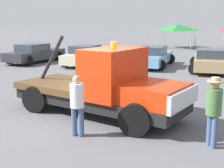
% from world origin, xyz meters
% --- Properties ---
extents(ground_plane, '(160.00, 160.00, 0.00)m').
position_xyz_m(ground_plane, '(0.00, 0.00, 0.00)').
color(ground_plane, slate).
extents(tow_truck, '(6.15, 3.27, 2.51)m').
position_xyz_m(tow_truck, '(0.35, -0.08, 0.94)').
color(tow_truck, black).
rests_on(tow_truck, ground).
extents(person_near_truck, '(0.38, 0.38, 1.72)m').
position_xyz_m(person_near_truck, '(3.66, -1.40, 1.02)').
color(person_near_truck, '#475B84').
rests_on(person_near_truck, ground).
extents(person_at_hood, '(0.37, 0.37, 1.65)m').
position_xyz_m(person_at_hood, '(0.30, -1.98, 0.95)').
color(person_at_hood, '#475B84').
rests_on(person_at_hood, ground).
extents(parked_car_charcoal, '(2.70, 4.99, 1.34)m').
position_xyz_m(parked_car_charcoal, '(-9.34, 9.78, 0.65)').
color(parked_car_charcoal, '#2D2D33').
rests_on(parked_car_charcoal, ground).
extents(parked_car_cream, '(2.57, 4.88, 1.34)m').
position_xyz_m(parked_car_cream, '(-5.33, 10.03, 0.65)').
color(parked_car_cream, beige).
rests_on(parked_car_cream, ground).
extents(parked_car_skyblue, '(2.58, 4.94, 1.34)m').
position_xyz_m(parked_car_skyblue, '(-1.00, 10.90, 0.65)').
color(parked_car_skyblue, '#669ED1').
rests_on(parked_car_skyblue, ground).
extents(parked_car_tan, '(2.78, 4.84, 1.34)m').
position_xyz_m(parked_car_tan, '(2.72, 10.38, 0.65)').
color(parked_car_tan, tan).
rests_on(parked_car_tan, ground).
extents(canopy_tent_green, '(3.51, 3.51, 2.55)m').
position_xyz_m(canopy_tent_green, '(-1.90, 25.19, 2.19)').
color(canopy_tent_green, '#9E9EA3').
rests_on(canopy_tent_green, ground).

